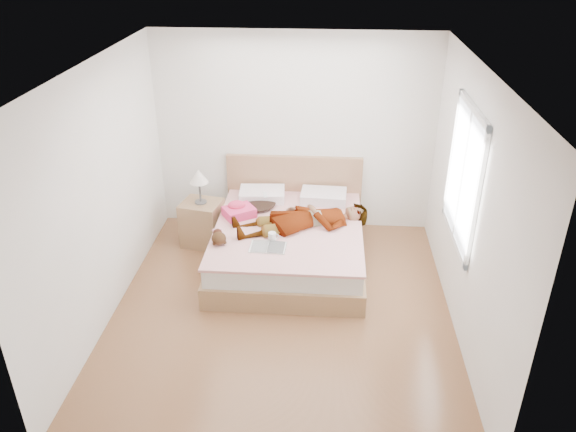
% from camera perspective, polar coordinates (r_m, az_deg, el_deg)
% --- Properties ---
extents(ground, '(4.00, 4.00, 0.00)m').
position_cam_1_polar(ground, '(6.15, -0.60, -9.48)').
color(ground, '#57371B').
rests_on(ground, ground).
extents(woman, '(1.80, 1.17, 0.23)m').
position_cam_1_polar(woman, '(6.67, 1.56, 0.04)').
color(woman, white).
rests_on(woman, bed).
extents(hair, '(0.47, 0.55, 0.07)m').
position_cam_1_polar(hair, '(7.15, -2.83, 1.30)').
color(hair, black).
rests_on(hair, bed).
extents(phone, '(0.07, 0.10, 0.05)m').
position_cam_1_polar(phone, '(7.03, -2.34, 2.15)').
color(phone, silver).
rests_on(phone, bed).
extents(room_shell, '(4.00, 4.00, 4.00)m').
position_cam_1_polar(room_shell, '(5.80, 17.39, 3.88)').
color(room_shell, white).
rests_on(room_shell, ground).
extents(bed, '(1.80, 2.08, 1.00)m').
position_cam_1_polar(bed, '(6.86, 0.12, -2.42)').
color(bed, olive).
rests_on(bed, ground).
extents(towel, '(0.46, 0.43, 0.19)m').
position_cam_1_polar(towel, '(6.90, -5.05, 0.58)').
color(towel, '#F94389').
rests_on(towel, bed).
extents(magazine, '(0.41, 0.28, 0.02)m').
position_cam_1_polar(magazine, '(6.24, -2.06, -3.17)').
color(magazine, white).
rests_on(magazine, bed).
extents(coffee_mug, '(0.13, 0.09, 0.10)m').
position_cam_1_polar(coffee_mug, '(6.36, -1.59, -2.10)').
color(coffee_mug, white).
rests_on(coffee_mug, bed).
extents(plush_toy, '(0.21, 0.28, 0.14)m').
position_cam_1_polar(plush_toy, '(6.34, -7.07, -2.17)').
color(plush_toy, '#321C0D').
rests_on(plush_toy, bed).
extents(nightstand, '(0.56, 0.51, 1.03)m').
position_cam_1_polar(nightstand, '(7.26, -8.71, -0.38)').
color(nightstand, olive).
rests_on(nightstand, ground).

